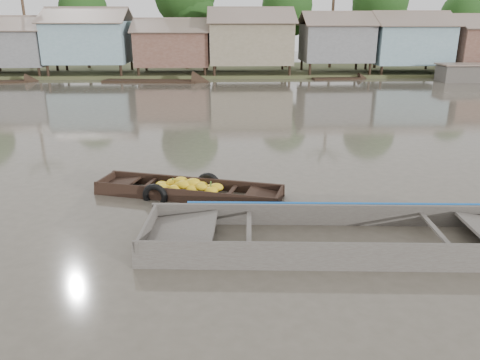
{
  "coord_description": "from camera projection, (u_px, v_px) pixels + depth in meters",
  "views": [
    {
      "loc": [
        0.32,
        -10.13,
        4.44
      ],
      "look_at": [
        0.67,
        0.42,
        0.8
      ],
      "focal_mm": 35.0,
      "sensor_mm": 36.0,
      "label": 1
    }
  ],
  "objects": [
    {
      "name": "viewer_boat",
      "position": [
        342.0,
        242.0,
        9.68
      ],
      "size": [
        8.32,
        2.58,
        0.66
      ],
      "rotation": [
        0.0,
        0.0,
        -0.05
      ],
      "color": "#423B38",
      "rests_on": "ground"
    },
    {
      "name": "ground",
      "position": [
        212.0,
        218.0,
        11.01
      ],
      "size": [
        120.0,
        120.0,
        0.0
      ],
      "primitive_type": "plane",
      "color": "#4B4539",
      "rests_on": "ground"
    },
    {
      "name": "riverbank",
      "position": [
        255.0,
        36.0,
        40.21
      ],
      "size": [
        120.0,
        12.47,
        10.22
      ],
      "color": "#384723",
      "rests_on": "ground"
    },
    {
      "name": "distant_boats",
      "position": [
        374.0,
        80.0,
        33.92
      ],
      "size": [
        47.16,
        15.37,
        1.38
      ],
      "color": "black",
      "rests_on": "ground"
    },
    {
      "name": "banana_boat",
      "position": [
        186.0,
        191.0,
        12.42
      ],
      "size": [
        5.1,
        2.52,
        0.71
      ],
      "rotation": [
        0.0,
        0.0,
        -0.28
      ],
      "color": "black",
      "rests_on": "ground"
    }
  ]
}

